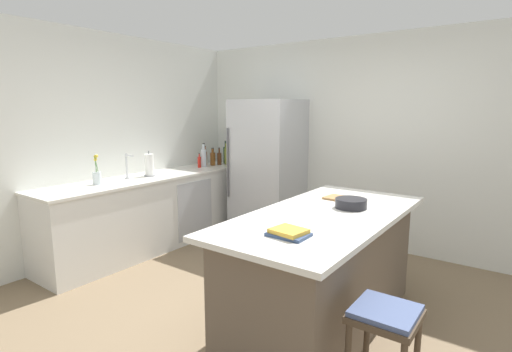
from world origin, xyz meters
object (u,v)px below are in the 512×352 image
object	(u,v)px
sink_faucet	(127,166)
mixing_bowl	(351,203)
vinegar_bottle	(205,158)
whiskey_bottle	(213,158)
bar_stool	(385,327)
wine_bottle	(226,154)
flower_vase	(97,176)
cutting_board	(344,199)
kitchen_island	(323,269)
refrigerator	(268,169)
olive_oil_bottle	(226,155)
soda_bottle	(204,157)
paper_towel_roll	(149,165)
syrup_bottle	(219,158)
hot_sauce_bottle	(199,162)
cookbook_stack	(289,233)

from	to	relation	value
sink_faucet	mixing_bowl	world-z (taller)	sink_faucet
vinegar_bottle	mixing_bowl	size ratio (longest dim) A/B	1.13
whiskey_bottle	vinegar_bottle	xyz separation A→B (m)	(-0.06, -0.09, 0.01)
bar_stool	wine_bottle	world-z (taller)	wine_bottle
flower_vase	whiskey_bottle	bearing A→B (deg)	88.99
mixing_bowl	cutting_board	distance (m)	0.29
mixing_bowl	kitchen_island	bearing A→B (deg)	-109.79
refrigerator	sink_faucet	distance (m)	1.82
kitchen_island	olive_oil_bottle	xyz separation A→B (m)	(-2.45, 1.72, 0.57)
wine_bottle	mixing_bowl	world-z (taller)	wine_bottle
soda_bottle	cutting_board	distance (m)	2.61
flower_vase	paper_towel_roll	size ratio (longest dim) A/B	1.06
kitchen_island	flower_vase	xyz separation A→B (m)	(-2.58, -0.32, 0.53)
vinegar_bottle	cutting_board	world-z (taller)	vinegar_bottle
syrup_bottle	bar_stool	bearing A→B (deg)	-35.01
flower_vase	hot_sauce_bottle	xyz separation A→B (m)	(0.03, 1.56, -0.02)
flower_vase	cutting_board	size ratio (longest dim) A/B	0.96
wine_bottle	cookbook_stack	distance (m)	3.56
wine_bottle	hot_sauce_bottle	world-z (taller)	wine_bottle
paper_towel_roll	vinegar_bottle	size ratio (longest dim) A/B	1.08
whiskey_bottle	flower_vase	bearing A→B (deg)	-91.01
hot_sauce_bottle	cookbook_stack	bearing A→B (deg)	-35.75
bar_stool	mixing_bowl	bearing A→B (deg)	123.43
kitchen_island	cookbook_stack	bearing A→B (deg)	-84.92
bar_stool	soda_bottle	world-z (taller)	soda_bottle
kitchen_island	hot_sauce_bottle	bearing A→B (deg)	154.04
soda_bottle	mixing_bowl	xyz separation A→B (m)	(2.64, -1.06, -0.08)
syrup_bottle	whiskey_bottle	bearing A→B (deg)	-109.80
paper_towel_roll	refrigerator	bearing A→B (deg)	54.77
bar_stool	syrup_bottle	bearing A→B (deg)	144.99
paper_towel_roll	soda_bottle	size ratio (longest dim) A/B	0.93
paper_towel_roll	olive_oil_bottle	distance (m)	1.35
wine_bottle	cutting_board	bearing A→B (deg)	-27.60
flower_vase	soda_bottle	xyz separation A→B (m)	(0.03, 1.65, 0.04)
refrigerator	olive_oil_bottle	distance (m)	0.81
kitchen_island	whiskey_bottle	distance (m)	3.01
refrigerator	wine_bottle	bearing A→B (deg)	169.66
hot_sauce_bottle	cutting_board	xyz separation A→B (m)	(2.48, -0.73, -0.05)
kitchen_island	cutting_board	size ratio (longest dim) A/B	5.99
sink_faucet	cookbook_stack	world-z (taller)	sink_faucet
kitchen_island	bar_stool	distance (m)	0.93
sink_faucet	flower_vase	bearing A→B (deg)	-87.84
paper_towel_roll	mixing_bowl	world-z (taller)	paper_towel_roll
hot_sauce_bottle	kitchen_island	bearing A→B (deg)	-25.96
whiskey_bottle	paper_towel_roll	bearing A→B (deg)	-90.35
kitchen_island	hot_sauce_bottle	distance (m)	2.88
vinegar_bottle	soda_bottle	bearing A→B (deg)	-56.00
paper_towel_roll	hot_sauce_bottle	bearing A→B (deg)	89.65
wine_bottle	syrup_bottle	distance (m)	0.19
flower_vase	paper_towel_roll	bearing A→B (deg)	87.90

